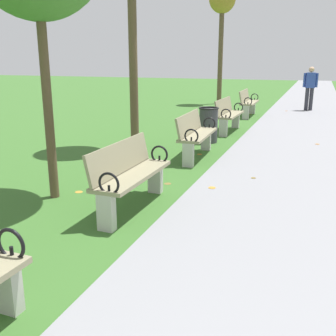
# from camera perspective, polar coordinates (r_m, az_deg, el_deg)

# --- Properties ---
(paved_walkway) EXTENTS (2.73, 44.00, 0.02)m
(paved_walkway) POSITION_cam_1_polar(r_m,az_deg,el_deg) (16.35, 19.07, 7.74)
(paved_walkway) COLOR gray
(paved_walkway) RESTS_ON ground
(park_bench_3) EXTENTS (0.49, 1.61, 0.90)m
(park_bench_3) POSITION_cam_1_polar(r_m,az_deg,el_deg) (5.31, -5.46, -0.85)
(park_bench_3) COLOR gray
(park_bench_3) RESTS_ON ground
(park_bench_4) EXTENTS (0.53, 1.62, 0.90)m
(park_bench_4) POSITION_cam_1_polar(r_m,az_deg,el_deg) (8.09, 3.95, 4.85)
(park_bench_4) COLOR gray
(park_bench_4) RESTS_ON ground
(park_bench_5) EXTENTS (0.50, 1.61, 0.90)m
(park_bench_5) POSITION_cam_1_polar(r_m,az_deg,el_deg) (11.10, 8.60, 7.60)
(park_bench_5) COLOR gray
(park_bench_5) RESTS_ON ground
(park_bench_6) EXTENTS (0.49, 1.60, 0.90)m
(park_bench_6) POSITION_cam_1_polar(r_m,az_deg,el_deg) (14.24, 11.33, 9.18)
(park_bench_6) COLOR gray
(park_bench_6) RESTS_ON ground
(tree_5) EXTENTS (1.12, 1.12, 4.97)m
(tree_5) POSITION_cam_1_polar(r_m,az_deg,el_deg) (18.11, 7.73, 22.17)
(tree_5) COLOR brown
(tree_5) RESTS_ON ground
(pedestrian_walking) EXTENTS (0.53, 0.25, 1.62)m
(pedestrian_walking) POSITION_cam_1_polar(r_m,az_deg,el_deg) (16.31, 19.59, 10.93)
(pedestrian_walking) COLOR #2D2D38
(pedestrian_walking) RESTS_ON paved_walkway
(trash_bin) EXTENTS (0.48, 0.48, 0.84)m
(trash_bin) POSITION_cam_1_polar(r_m,az_deg,el_deg) (9.63, 5.77, 6.15)
(trash_bin) COLOR #38383D
(trash_bin) RESTS_ON ground
(scattered_leaves) EXTENTS (4.25, 19.34, 0.02)m
(scattered_leaves) POSITION_cam_1_polar(r_m,az_deg,el_deg) (7.08, 5.67, -0.66)
(scattered_leaves) COLOR #BC842D
(scattered_leaves) RESTS_ON ground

